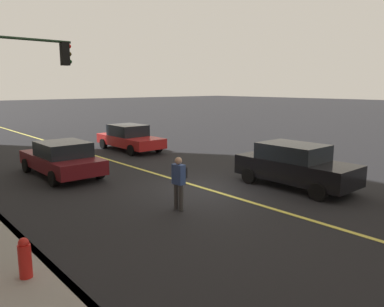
{
  "coord_description": "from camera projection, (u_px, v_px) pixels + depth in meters",
  "views": [
    {
      "loc": [
        -9.55,
        9.04,
        3.71
      ],
      "look_at": [
        0.62,
        0.19,
        1.27
      ],
      "focal_mm": 34.73,
      "sensor_mm": 36.0,
      "label": 1
    }
  ],
  "objects": [
    {
      "name": "curb_edge",
      "position": [
        15.0,
        234.0,
        9.3
      ],
      "size": [
        80.0,
        0.16,
        0.15
      ],
      "primitive_type": "cube",
      "color": "slate",
      "rests_on": "ground"
    },
    {
      "name": "fire_hydrant",
      "position": [
        25.0,
        262.0,
        6.97
      ],
      "size": [
        0.24,
        0.24,
        0.94
      ],
      "color": "red",
      "rests_on": "ground"
    },
    {
      "name": "ground",
      "position": [
        207.0,
        189.0,
        13.59
      ],
      "size": [
        200.0,
        200.0,
        0.0
      ],
      "primitive_type": "plane",
      "color": "black"
    },
    {
      "name": "car_maroon",
      "position": [
        62.0,
        158.0,
        15.55
      ],
      "size": [
        4.73,
        2.11,
        1.46
      ],
      "color": "#591116",
      "rests_on": "ground"
    },
    {
      "name": "traffic_light_mast",
      "position": [
        2.0,
        80.0,
        13.3
      ],
      "size": [
        0.28,
        4.38,
        5.73
      ],
      "color": "#1E3823",
      "rests_on": "ground"
    },
    {
      "name": "car_black",
      "position": [
        295.0,
        165.0,
        13.78
      ],
      "size": [
        4.45,
        2.0,
        1.62
      ],
      "color": "black",
      "rests_on": "ground"
    },
    {
      "name": "pedestrian_with_backpack",
      "position": [
        179.0,
        179.0,
        11.17
      ],
      "size": [
        0.41,
        0.39,
        1.64
      ],
      "color": "#383838",
      "rests_on": "ground"
    },
    {
      "name": "car_red",
      "position": [
        129.0,
        138.0,
        21.83
      ],
      "size": [
        4.8,
        2.02,
        1.49
      ],
      "color": "red",
      "rests_on": "ground"
    },
    {
      "name": "lane_stripe_center",
      "position": [
        207.0,
        189.0,
        13.59
      ],
      "size": [
        80.0,
        0.16,
        0.01
      ],
      "primitive_type": "cube",
      "color": "#D8CC4C",
      "rests_on": "ground"
    }
  ]
}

